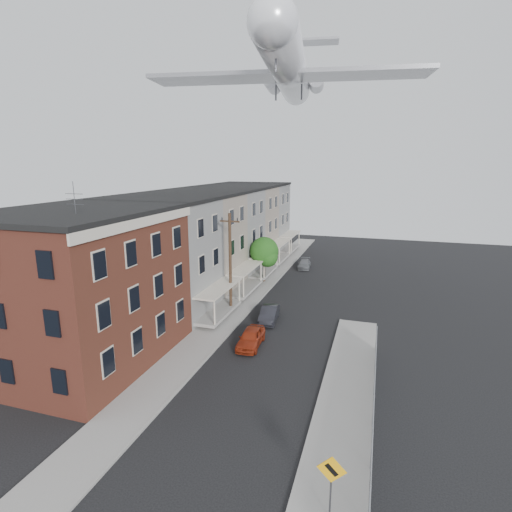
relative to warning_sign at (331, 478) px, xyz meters
The scene contains 19 objects.
ground 6.00m from the warning_sign, 169.62° to the left, with size 120.00×120.00×0.00m, color black.
sidewalk_left 27.44m from the warning_sign, 113.92° to the left, with size 3.00×62.00×0.12m, color gray.
sidewalk_right 7.26m from the warning_sign, 90.82° to the left, with size 3.00×26.00×0.12m, color gray.
curb_left 26.88m from the warning_sign, 111.09° to the left, with size 0.15×62.00×0.14m, color gray.
curb_right 7.42m from the warning_sign, 102.44° to the left, with size 0.15×26.00×0.14m, color gray.
corner_building 19.62m from the warning_sign, 155.48° to the left, with size 10.31×12.30×12.15m.
row_house_a 25.02m from the warning_sign, 135.06° to the left, with size 11.98×7.00×10.30m.
row_house_b 30.34m from the warning_sign, 125.60° to the left, with size 11.98×7.00×10.30m.
row_house_c 36.23m from the warning_sign, 119.12° to the left, with size 11.98×7.00×10.30m.
row_house_d 42.46m from the warning_sign, 114.51° to the left, with size 11.98×7.00×10.30m.
row_house_e 48.90m from the warning_sign, 111.09° to the left, with size 11.98×7.00×10.30m.
chainlink_fence 6.25m from the warning_sign, 76.92° to the left, with size 0.06×18.06×1.90m.
warning_sign is the anchor object (origin of this frame).
utility_pole 22.25m from the warning_sign, 120.48° to the left, with size 1.80×0.26×9.00m.
street_tree 30.96m from the warning_sign, 110.58° to the left, with size 3.22×3.20×5.20m.
car_near 15.14m from the warning_sign, 119.36° to the left, with size 1.55×3.85×1.31m, color maroon.
car_mid 19.69m from the warning_sign, 112.13° to the left, with size 1.33×3.83×1.26m, color black.
car_far 37.51m from the warning_sign, 102.06° to the left, with size 1.50×3.68×1.07m, color slate.
airplane 33.58m from the warning_sign, 106.81° to the left, with size 24.54×28.03×8.06m.
Camera 1 is at (6.66, -13.68, 13.12)m, focal length 28.00 mm.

